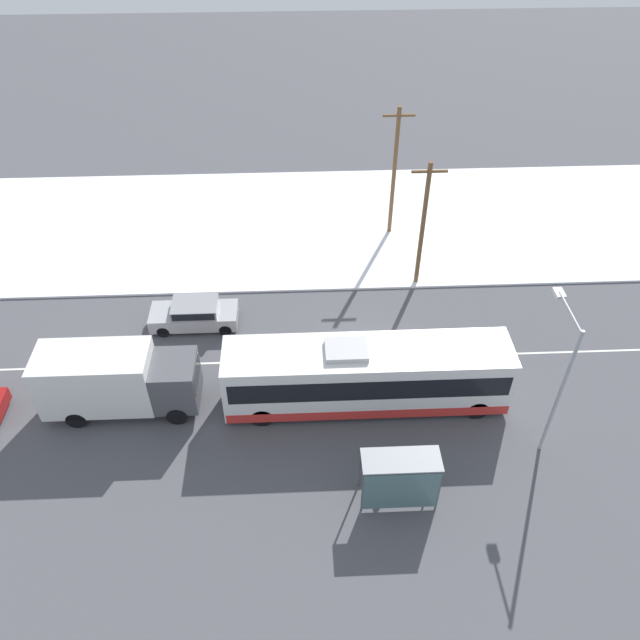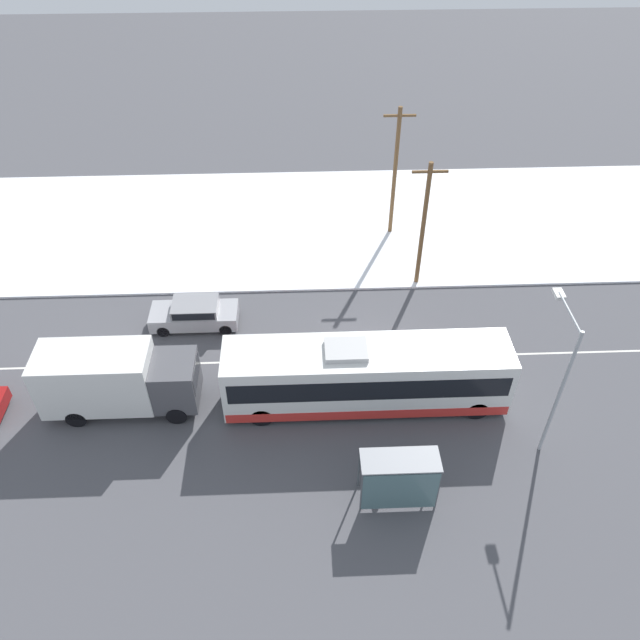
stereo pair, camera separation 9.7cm
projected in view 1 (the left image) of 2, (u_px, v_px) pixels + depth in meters
The scene contains 11 objects.
ground_plane at pixel (371, 358), 30.52m from camera, with size 120.00×120.00×0.00m, color #4C4C51.
snow_lot at pixel (351, 223), 39.65m from camera, with size 80.00×13.56×0.12m.
lane_marking_center at pixel (371, 358), 30.52m from camera, with size 60.00×0.12×0.00m.
city_bus at pixel (367, 376), 27.34m from camera, with size 12.46×2.57×3.39m.
box_truck at pixel (115, 379), 27.00m from camera, with size 6.75×2.30×3.27m.
sedan_car at pixel (195, 313), 31.85m from camera, with size 4.44×1.80×1.46m.
pedestrian_at_stop at pixel (391, 459), 24.83m from camera, with size 0.58×0.26×1.60m.
bus_shelter at pixel (401, 477), 23.36m from camera, with size 2.99×1.20×2.40m.
streetlamp at pixel (561, 367), 24.04m from camera, with size 0.36×2.77×6.71m.
utility_pole_roadside at pixel (423, 224), 32.52m from camera, with size 1.80×0.24×7.38m.
utility_pole_snowlot at pixel (394, 171), 36.17m from camera, with size 1.80×0.24×8.04m.
Camera 1 is at (-3.45, -21.61, 21.50)m, focal length 35.00 mm.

